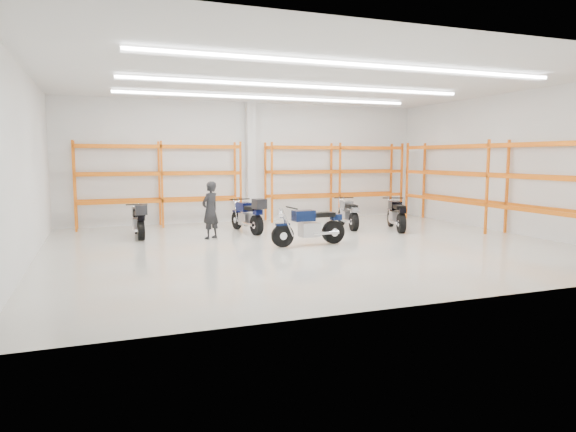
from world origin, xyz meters
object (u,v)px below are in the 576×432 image
object	(u,v)px
motorcycle_back_c	(348,214)
structural_column	(251,162)
motorcycle_main	(312,227)
motorcycle_back_a	(139,221)
standing_man	(210,210)
motorcycle_back_d	(397,216)
motorcycle_back_b	(249,216)

from	to	relation	value
motorcycle_back_c	structural_column	world-z (taller)	structural_column
motorcycle_main	motorcycle_back_a	world-z (taller)	motorcycle_main
standing_man	structural_column	size ratio (longest dim) A/B	0.38
motorcycle_back_a	motorcycle_back_c	bearing A→B (deg)	-2.79
structural_column	motorcycle_back_d	bearing A→B (deg)	-46.18
standing_man	structural_column	xyz separation A→B (m)	(2.34, 3.69, 1.39)
motorcycle_back_b	motorcycle_back_d	world-z (taller)	motorcycle_back_b
motorcycle_main	motorcycle_back_c	size ratio (longest dim) A/B	1.06
standing_man	motorcycle_back_a	bearing A→B (deg)	-61.51
motorcycle_main	motorcycle_back_c	distance (m)	3.66
motorcycle_back_b	structural_column	distance (m)	3.51
motorcycle_main	motorcycle_back_d	world-z (taller)	motorcycle_main
motorcycle_back_b	motorcycle_back_c	bearing A→B (deg)	-2.76
motorcycle_back_a	motorcycle_back_b	bearing A→B (deg)	-2.82
motorcycle_back_c	motorcycle_back_d	distance (m)	1.63
motorcycle_back_d	structural_column	bearing A→B (deg)	133.82
structural_column	motorcycle_back_a	bearing A→B (deg)	-147.54
motorcycle_main	motorcycle_back_d	bearing A→B (deg)	24.22
motorcycle_back_c	motorcycle_back_a	bearing A→B (deg)	177.21
motorcycle_back_a	motorcycle_main	bearing A→B (deg)	-34.25
standing_man	motorcycle_main	bearing A→B (deg)	102.38
motorcycle_back_d	standing_man	bearing A→B (deg)	176.56
motorcycle_back_c	motorcycle_back_d	xyz separation A→B (m)	(1.32, -0.96, 0.01)
motorcycle_main	motorcycle_back_c	bearing A→B (deg)	46.97
motorcycle_back_c	structural_column	size ratio (longest dim) A/B	0.46
motorcycle_back_a	structural_column	size ratio (longest dim) A/B	0.46
standing_man	motorcycle_back_c	bearing A→B (deg)	149.97
motorcycle_back_b	motorcycle_back_c	distance (m)	3.52
motorcycle_back_c	motorcycle_back_d	bearing A→B (deg)	-36.07
motorcycle_main	motorcycle_back_b	world-z (taller)	motorcycle_back_b
motorcycle_main	structural_column	size ratio (longest dim) A/B	0.49
motorcycle_back_a	standing_man	bearing A→B (deg)	-24.70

